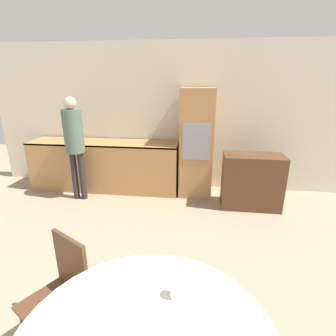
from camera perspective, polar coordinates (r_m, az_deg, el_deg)
The scene contains 7 objects.
wall_back at distance 4.83m, azimuth 3.03°, elevation 10.77°, with size 7.18×0.05×2.60m.
kitchen_counter at distance 4.99m, azimuth -13.52°, elevation 0.69°, with size 2.70×0.60×0.90m.
oven_unit at distance 4.56m, azimuth 6.23°, elevation 5.38°, with size 0.56×0.59×1.85m.
sideboard at distance 4.36m, azimuth 17.76°, elevation -2.81°, with size 0.92×0.45×0.87m.
chair_far_left at distance 2.29m, azimuth -21.95°, elevation -23.12°, with size 0.55×0.55×0.89m.
person_standing at distance 4.52m, azimuth -19.78°, elevation 6.24°, with size 0.31×0.31×1.72m.
cup at distance 1.67m, azimuth 1.78°, elevation -25.05°, with size 0.07×0.07×0.10m.
Camera 1 is at (0.36, 0.62, 1.98)m, focal length 28.00 mm.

